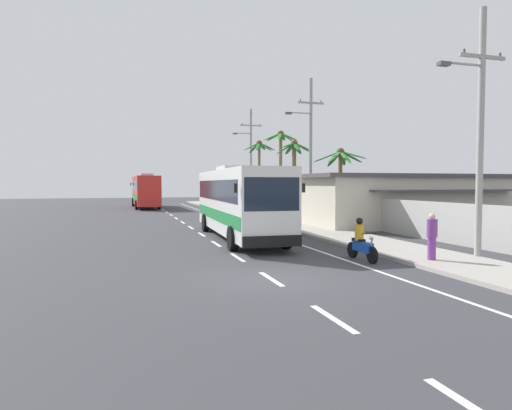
{
  "coord_description": "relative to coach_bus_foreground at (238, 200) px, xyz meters",
  "views": [
    {
      "loc": [
        -4.17,
        -12.26,
        2.81
      ],
      "look_at": [
        2.5,
        9.83,
        1.7
      ],
      "focal_mm": 31.09,
      "sensor_mm": 36.0,
      "label": 1
    }
  ],
  "objects": [
    {
      "name": "roadside_building",
      "position": [
        13.23,
        4.7,
        -0.23
      ],
      "size": [
        15.49,
        8.93,
        3.44
      ],
      "color": "beige",
      "rests_on": "ground"
    },
    {
      "name": "boundary_wall",
      "position": [
        9.05,
        4.14,
        -1.01
      ],
      "size": [
        0.24,
        60.0,
        1.92
      ],
      "primitive_type": "cube",
      "color": "#B2B2AD",
      "rests_on": "ground"
    },
    {
      "name": "coach_bus_far_lane",
      "position": [
        -3.13,
        30.9,
        0.09
      ],
      "size": [
        3.04,
        11.9,
        3.95
      ],
      "color": "red",
      "rests_on": "ground"
    },
    {
      "name": "palm_fourth",
      "position": [
        8.84,
        5.7,
        1.98
      ],
      "size": [
        3.74,
        3.61,
        5.3
      ],
      "color": "brown",
      "rests_on": "ground"
    },
    {
      "name": "pedestrian_midwalk",
      "position": [
        4.66,
        -9.11,
        -0.97
      ],
      "size": [
        0.36,
        0.36,
        1.63
      ],
      "rotation": [
        0.0,
        0.0,
        4.56
      ],
      "color": "#75388E",
      "rests_on": "sidewalk_kerb"
    },
    {
      "name": "utility_pole_far",
      "position": [
        7.0,
        21.99,
        3.58
      ],
      "size": [
        3.07,
        0.24,
        10.49
      ],
      "color": "#9E9E99",
      "rests_on": "ground"
    },
    {
      "name": "motorcycle_beside_bus",
      "position": [
        2.65,
        -7.79,
        -1.32
      ],
      "size": [
        0.56,
        1.96,
        1.57
      ],
      "color": "black",
      "rests_on": "ground"
    },
    {
      "name": "motorcycle_trailing",
      "position": [
        2.52,
        7.85,
        -1.29
      ],
      "size": [
        0.56,
        1.96,
        1.66
      ],
      "color": "black",
      "rests_on": "ground"
    },
    {
      "name": "sidewalk_kerb",
      "position": [
        5.25,
        0.14,
        -1.89
      ],
      "size": [
        3.2,
        90.0,
        0.14
      ],
      "primitive_type": "cube",
      "color": "#A8A399",
      "rests_on": "ground"
    },
    {
      "name": "palm_second",
      "position": [
        7.33,
        13.75,
        3.31
      ],
      "size": [
        3.23,
        3.02,
        7.36
      ],
      "color": "brown",
      "rests_on": "ground"
    },
    {
      "name": "palm_third",
      "position": [
        6.81,
        9.29,
        2.38
      ],
      "size": [
        2.9,
        2.89,
        6.12
      ],
      "color": "brown",
      "rests_on": "ground"
    },
    {
      "name": "utility_pole_nearest",
      "position": [
        6.78,
        -8.91,
        2.89
      ],
      "size": [
        2.89,
        0.24,
        9.17
      ],
      "color": "#9E9E99",
      "rests_on": "ground"
    },
    {
      "name": "utility_pole_mid",
      "position": [
        6.87,
        6.54,
        3.37
      ],
      "size": [
        2.86,
        0.24,
        10.12
      ],
      "color": "#9E9E99",
      "rests_on": "ground"
    },
    {
      "name": "ground_plane",
      "position": [
        -1.55,
        -9.86,
        -1.96
      ],
      "size": [
        160.0,
        160.0,
        0.0
      ],
      "primitive_type": "plane",
      "color": "#3A3A3F"
    },
    {
      "name": "lane_markings",
      "position": [
        0.76,
        4.77,
        -1.96
      ],
      "size": [
        3.81,
        71.0,
        0.01
      ],
      "color": "white",
      "rests_on": "ground"
    },
    {
      "name": "coach_bus_foreground",
      "position": [
        0.0,
        0.0,
        0.0
      ],
      "size": [
        3.12,
        12.21,
        3.78
      ],
      "color": "white",
      "rests_on": "ground"
    },
    {
      "name": "palm_nearest",
      "position": [
        6.59,
        17.52,
        3.15
      ],
      "size": [
        3.12,
        2.89,
        6.87
      ],
      "color": "brown",
      "rests_on": "ground"
    }
  ]
}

